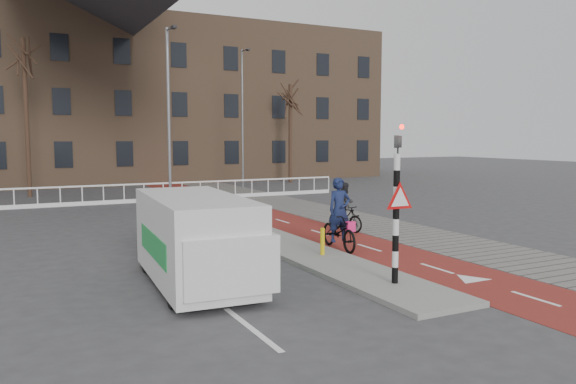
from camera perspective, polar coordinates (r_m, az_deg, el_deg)
name	(u,v)px	position (r m, az deg, el deg)	size (l,w,h in m)	color
ground	(366,267)	(14.84, 7.91, -7.54)	(120.00, 120.00, 0.00)	#38383A
bike_lane	(262,215)	(24.18, -2.66, -2.35)	(2.50, 60.00, 0.01)	maroon
sidewalk	(318,211)	(25.43, 3.11, -1.95)	(3.00, 60.00, 0.01)	slate
curb_island	(276,241)	(17.88, -1.28, -5.02)	(1.80, 16.00, 0.12)	gray
traffic_signal	(397,200)	(12.54, 11.00, -0.78)	(0.80, 0.80, 3.68)	black
bollard	(323,241)	(15.54, 3.53, -5.03)	(0.12, 0.12, 0.74)	yellow
cyclist_near	(339,226)	(16.80, 5.22, -3.41)	(0.91, 2.14, 2.15)	black
cyclist_far	(345,211)	(20.03, 5.83, -1.94)	(0.85, 1.66, 1.74)	black
van	(195,238)	(12.95, -9.43, -4.64)	(2.18, 4.85, 2.04)	silver
railing	(82,199)	(29.22, -20.16, -0.71)	(28.00, 0.10, 0.99)	silver
townhouse_row	(83,75)	(44.41, -20.15, 11.07)	(46.00, 10.00, 15.90)	#7F6047
tree_mid	(27,118)	(34.47, -25.03, 6.80)	(0.24, 0.24, 8.74)	#301D15
tree_right	(290,134)	(41.11, 0.24, 5.95)	(0.26, 0.26, 7.14)	#301D15
streetlight_near	(169,125)	(23.12, -12.00, 6.66)	(0.12, 0.12, 7.64)	slate
streetlight_right	(242,119)	(36.92, -4.65, 7.35)	(0.12, 0.12, 8.94)	slate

